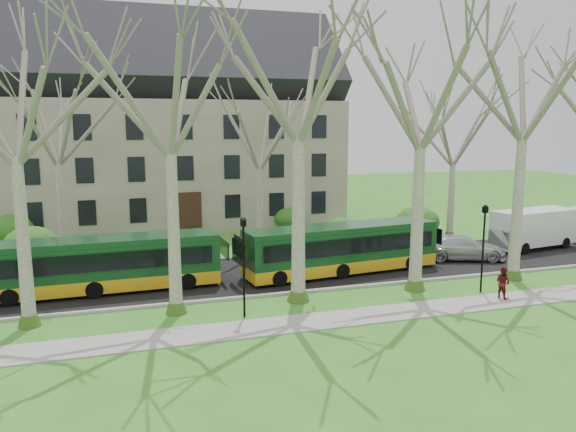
# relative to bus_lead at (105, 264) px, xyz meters

# --- Properties ---
(ground) EXTENTS (120.00, 120.00, 0.00)m
(ground) POSITION_rel_bus_lead_xyz_m (11.73, -4.61, -1.44)
(ground) COLOR #377B23
(ground) RESTS_ON ground
(sidewalk) EXTENTS (70.00, 2.00, 0.06)m
(sidewalk) POSITION_rel_bus_lead_xyz_m (11.73, -7.11, -1.41)
(sidewalk) COLOR gray
(sidewalk) RESTS_ON ground
(road) EXTENTS (80.00, 8.00, 0.06)m
(road) POSITION_rel_bus_lead_xyz_m (11.73, 0.89, -1.41)
(road) COLOR black
(road) RESTS_ON ground
(curb) EXTENTS (80.00, 0.25, 0.14)m
(curb) POSITION_rel_bus_lead_xyz_m (11.73, -3.11, -1.37)
(curb) COLOR #A5A39E
(curb) RESTS_ON ground
(building) EXTENTS (26.50, 12.20, 16.00)m
(building) POSITION_rel_bus_lead_xyz_m (5.73, 19.39, 6.62)
(building) COLOR gray
(building) RESTS_ON ground
(tree_row_verge) EXTENTS (49.00, 7.00, 14.00)m
(tree_row_verge) POSITION_rel_bus_lead_xyz_m (11.73, -4.31, 5.56)
(tree_row_verge) COLOR gray
(tree_row_verge) RESTS_ON ground
(tree_row_far) EXTENTS (33.00, 7.00, 12.00)m
(tree_row_far) POSITION_rel_bus_lead_xyz_m (10.39, 6.39, 4.56)
(tree_row_far) COLOR gray
(tree_row_far) RESTS_ON ground
(lamp_row) EXTENTS (36.22, 0.22, 4.30)m
(lamp_row) POSITION_rel_bus_lead_xyz_m (11.73, -5.61, 1.13)
(lamp_row) COLOR black
(lamp_row) RESTS_ON ground
(hedges) EXTENTS (30.60, 8.60, 2.00)m
(hedges) POSITION_rel_bus_lead_xyz_m (7.06, 9.39, -0.44)
(hedges) COLOR #30661D
(hedges) RESTS_ON ground
(bus_lead) EXTENTS (11.14, 2.64, 2.77)m
(bus_lead) POSITION_rel_bus_lead_xyz_m (0.00, 0.00, 0.00)
(bus_lead) COLOR #113D1B
(bus_lead) RESTS_ON road
(bus_follow) EXTENTS (11.28, 3.53, 2.77)m
(bus_follow) POSITION_rel_bus_lead_xyz_m (12.49, -0.31, 0.00)
(bus_follow) COLOR #113D1B
(bus_follow) RESTS_ON road
(sedan) EXTENTS (5.56, 3.68, 1.50)m
(sedan) POSITION_rel_bus_lead_xyz_m (20.69, 0.37, -0.64)
(sedan) COLOR silver
(sedan) RESTS_ON road
(van_a) EXTENTS (6.15, 3.01, 2.57)m
(van_a) POSITION_rel_bus_lead_xyz_m (27.04, 1.59, -0.10)
(van_a) COLOR white
(van_a) RESTS_ON road
(pedestrian_b) EXTENTS (0.74, 0.85, 1.51)m
(pedestrian_b) POSITION_rel_bus_lead_xyz_m (18.02, -6.83, -0.63)
(pedestrian_b) COLOR #541313
(pedestrian_b) RESTS_ON sidewalk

